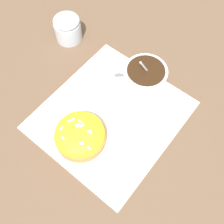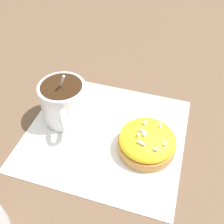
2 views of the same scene
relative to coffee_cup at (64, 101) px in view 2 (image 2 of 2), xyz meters
The scene contains 4 objects.
ground_plane 0.09m from the coffee_cup, behind, with size 3.00×3.00×0.00m, color brown.
paper_napkin 0.09m from the coffee_cup, behind, with size 0.29×0.27×0.00m.
coffee_cup is the anchor object (origin of this frame).
frosted_pastry 0.16m from the coffee_cup, behind, with size 0.10×0.10×0.04m.
Camera 2 is at (-0.12, 0.27, 0.36)m, focal length 42.00 mm.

